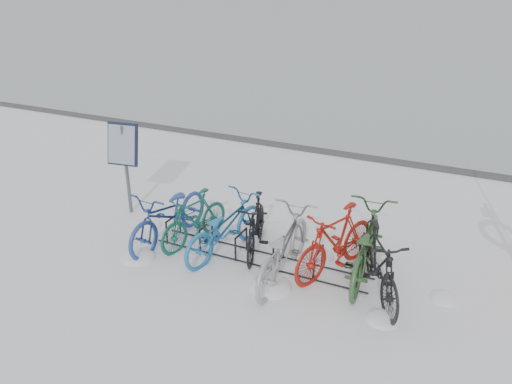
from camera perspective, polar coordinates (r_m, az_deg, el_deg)
ground at (r=8.91m, az=0.39°, el=-7.70°), size 900.00×900.00×0.00m
quay_edge at (r=13.96m, az=10.68°, el=4.15°), size 400.00×0.25×0.10m
bike_rack at (r=8.81m, az=0.40°, el=-6.70°), size 4.00×0.48×0.46m
info_board at (r=10.36m, az=-14.91°, el=4.70°), size 0.68×0.33×1.95m
bike_0 at (r=9.38m, az=-9.86°, el=-2.35°), size 0.91×2.24×1.15m
bike_1 at (r=9.29m, az=-7.07°, el=-2.89°), size 0.84×1.76×1.02m
bike_2 at (r=8.90m, az=-3.61°, el=-3.78°), size 1.14×2.17×1.08m
bike_3 at (r=8.94m, az=-0.01°, el=-3.68°), size 0.96×1.83×1.06m
bike_4 at (r=8.19m, az=3.08°, el=-6.11°), size 0.82×2.21×1.15m
bike_5 at (r=8.41m, az=9.10°, el=-5.39°), size 1.27×2.05×1.19m
bike_6 at (r=8.42m, az=12.38°, el=-5.65°), size 0.95×2.31×1.19m
bike_7 at (r=7.94m, az=13.79°, el=-7.82°), size 1.46×1.96×1.17m
snow_drifts at (r=8.55m, az=0.73°, el=-9.20°), size 5.96×1.97×0.24m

